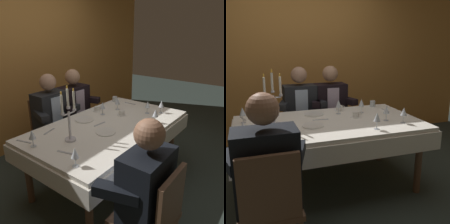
# 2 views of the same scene
# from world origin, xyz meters

# --- Properties ---
(ground_plane) EXTENTS (12.00, 12.00, 0.00)m
(ground_plane) POSITION_xyz_m (0.00, 0.00, 0.00)
(ground_plane) COLOR #2E3833
(back_wall) EXTENTS (6.00, 0.12, 2.70)m
(back_wall) POSITION_xyz_m (0.00, 1.66, 1.35)
(back_wall) COLOR #C7843C
(back_wall) RESTS_ON ground_plane
(dining_table) EXTENTS (1.94, 1.14, 0.74)m
(dining_table) POSITION_xyz_m (0.00, 0.00, 0.62)
(dining_table) COLOR white
(dining_table) RESTS_ON ground_plane
(candelabra) EXTENTS (0.19, 0.11, 0.55)m
(candelabra) POSITION_xyz_m (-0.55, 0.05, 0.96)
(candelabra) COLOR silver
(candelabra) RESTS_ON dining_table
(dinner_plate_0) EXTENTS (0.22, 0.22, 0.01)m
(dinner_plate_0) POSITION_xyz_m (-0.08, 0.31, 0.75)
(dinner_plate_0) COLOR white
(dinner_plate_0) RESTS_ON dining_table
(dinner_plate_1) EXTENTS (0.22, 0.22, 0.01)m
(dinner_plate_1) POSITION_xyz_m (-0.20, -0.11, 0.75)
(dinner_plate_1) COLOR white
(dinner_plate_1) RESTS_ON dining_table
(wine_glass_0) EXTENTS (0.07, 0.07, 0.16)m
(wine_glass_0) POSITION_xyz_m (0.47, 0.22, 0.85)
(wine_glass_0) COLOR silver
(wine_glass_0) RESTS_ON dining_table
(wine_glass_1) EXTENTS (0.07, 0.07, 0.16)m
(wine_glass_1) POSITION_xyz_m (0.35, -0.40, 0.85)
(wine_glass_1) COLOR silver
(wine_glass_1) RESTS_ON dining_table
(wine_glass_2) EXTENTS (0.07, 0.07, 0.16)m
(wine_glass_2) POSITION_xyz_m (-0.84, -0.31, 0.85)
(wine_glass_2) COLOR silver
(wine_glass_2) RESTS_ON dining_table
(wine_glass_3) EXTENTS (0.07, 0.07, 0.16)m
(wine_glass_3) POSITION_xyz_m (0.58, -0.17, 0.85)
(wine_glass_3) COLOR silver
(wine_glass_3) RESTS_ON dining_table
(wine_glass_4) EXTENTS (0.07, 0.07, 0.16)m
(wine_glass_4) POSITION_xyz_m (-0.85, 0.24, 0.86)
(wine_glass_4) COLOR silver
(wine_glass_4) RESTS_ON dining_table
(wine_glass_5) EXTENTS (0.07, 0.07, 0.16)m
(wine_glass_5) POSITION_xyz_m (0.70, -0.30, 0.86)
(wine_glass_5) COLOR silver
(wine_glass_5) RESTS_ON dining_table
(wine_glass_6) EXTENTS (0.07, 0.07, 0.16)m
(wine_glass_6) POSITION_xyz_m (0.20, 0.26, 0.85)
(wine_glass_6) COLOR silver
(wine_glass_6) RESTS_ON dining_table
(water_tumbler_0) EXTENTS (0.07, 0.07, 0.08)m
(water_tumbler_0) POSITION_xyz_m (0.73, 0.46, 0.78)
(water_tumbler_0) COLOR silver
(water_tumbler_0) RESTS_ON dining_table
(coffee_cup_0) EXTENTS (0.13, 0.12, 0.06)m
(coffee_cup_0) POSITION_xyz_m (0.26, 0.40, 0.77)
(coffee_cup_0) COLOR white
(coffee_cup_0) RESTS_ON dining_table
(coffee_cup_1) EXTENTS (0.13, 0.12, 0.06)m
(coffee_cup_1) POSITION_xyz_m (0.33, 0.06, 0.77)
(coffee_cup_1) COLOR white
(coffee_cup_1) RESTS_ON dining_table
(spoon_0) EXTENTS (0.07, 0.17, 0.01)m
(spoon_0) POSITION_xyz_m (-0.85, 0.39, 0.74)
(spoon_0) COLOR #B7B7BC
(spoon_0) RESTS_ON dining_table
(fork_1) EXTENTS (0.17, 0.06, 0.01)m
(fork_1) POSITION_xyz_m (-0.55, 0.38, 0.74)
(fork_1) COLOR #B7B7BC
(fork_1) RESTS_ON dining_table
(fork_2) EXTENTS (0.17, 0.03, 0.01)m
(fork_2) POSITION_xyz_m (-0.07, 0.08, 0.74)
(fork_2) COLOR #B7B7BC
(fork_2) RESTS_ON dining_table
(spoon_3) EXTENTS (0.06, 0.17, 0.01)m
(spoon_3) POSITION_xyz_m (-0.75, -0.09, 0.74)
(spoon_3) COLOR #B7B7BC
(spoon_3) RESTS_ON dining_table
(fork_4) EXTENTS (0.03, 0.17, 0.01)m
(fork_4) POSITION_xyz_m (0.78, 0.23, 0.74)
(fork_4) COLOR #B7B7BC
(fork_4) RESTS_ON dining_table
(seated_diner_0) EXTENTS (0.63, 0.48, 1.24)m
(seated_diner_0) POSITION_xyz_m (-0.71, -0.89, 0.74)
(seated_diner_0) COLOR brown
(seated_diner_0) RESTS_ON ground_plane
(seated_diner_1) EXTENTS (0.63, 0.48, 1.24)m
(seated_diner_1) POSITION_xyz_m (-0.13, 0.89, 0.74)
(seated_diner_1) COLOR brown
(seated_diner_1) RESTS_ON ground_plane
(seated_diner_2) EXTENTS (0.63, 0.48, 1.24)m
(seated_diner_2) POSITION_xyz_m (0.29, 0.89, 0.74)
(seated_diner_2) COLOR brown
(seated_diner_2) RESTS_ON ground_plane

